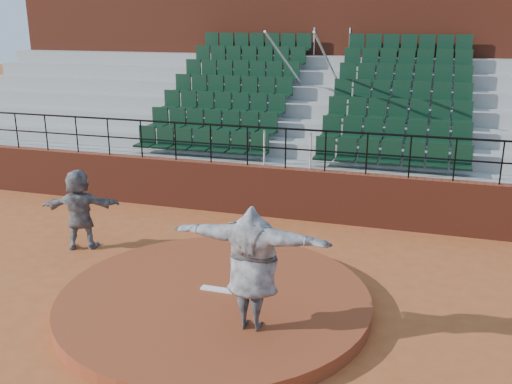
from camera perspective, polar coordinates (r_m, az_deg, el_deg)
ground at (r=10.35m, az=-4.17°, el=-11.35°), size 90.00×90.00×0.00m
pitchers_mound at (r=10.29m, az=-4.18°, el=-10.74°), size 5.50×5.50×0.25m
pitching_rubber at (r=10.35m, az=-3.89°, el=-9.69°), size 0.60×0.15×0.03m
boundary_wall at (r=14.52m, az=2.91°, el=-0.07°), size 24.00×0.30×1.30m
wall_railing at (r=14.18m, az=2.99°, el=5.26°), size 24.04×0.05×1.03m
seating_deck at (r=17.78m, az=5.88°, el=5.70°), size 24.00×5.97×4.63m
press_box_facade at (r=21.38m, az=8.23°, el=13.19°), size 24.00×3.00×7.10m
pitcher at (r=8.79m, az=-0.38°, el=-7.58°), size 2.47×0.70×2.01m
fielder at (r=13.06m, az=-17.21°, el=-1.64°), size 1.76×1.09×1.81m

